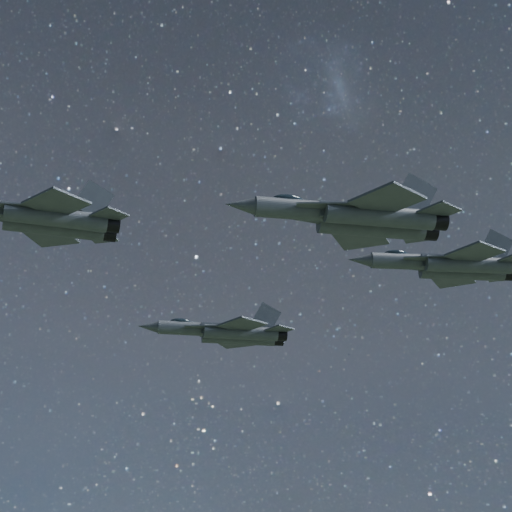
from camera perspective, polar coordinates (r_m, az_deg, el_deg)
name	(u,v)px	position (r m, az deg, el deg)	size (l,w,h in m)	color
jet_lead	(38,217)	(69.36, -14.30, 2.52)	(16.62, 11.62, 4.19)	#353C42
jet_left	(227,332)	(94.96, -1.91, -5.11)	(17.22, 11.72, 4.33)	#353C42
jet_right	(358,217)	(60.48, 6.79, 2.60)	(16.46, 11.24, 4.13)	#353C42
jet_slot	(451,265)	(75.37, 12.88, -0.60)	(15.56, 10.43, 3.93)	#353C42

